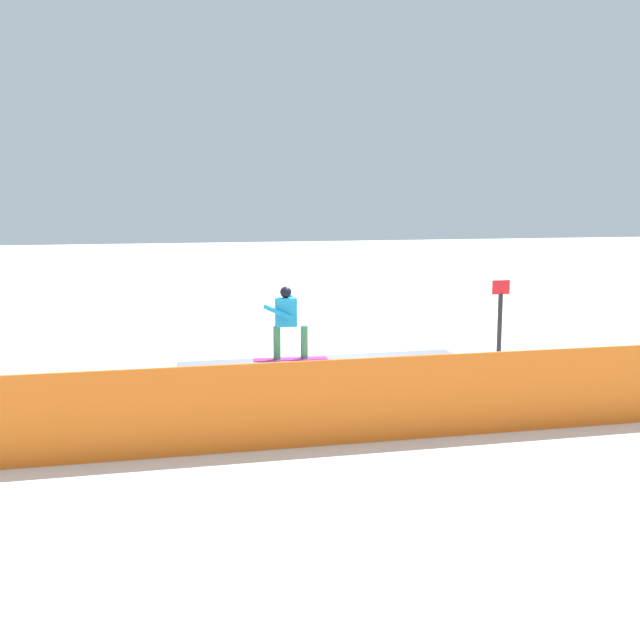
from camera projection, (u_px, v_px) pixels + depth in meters
name	position (u px, v px, depth m)	size (l,w,h in m)	color
ground_plane	(320.00, 389.00, 14.83)	(120.00, 120.00, 0.00)	white
grind_box	(320.00, 375.00, 14.78)	(5.48, 0.89, 0.62)	black
snowboarder	(287.00, 320.00, 14.48)	(1.44, 0.46, 1.41)	#B72588
safety_fence	(384.00, 399.00, 11.47)	(12.04, 0.06, 1.30)	orange
trail_marker	(500.00, 323.00, 16.29)	(0.40, 0.10, 1.98)	#262628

